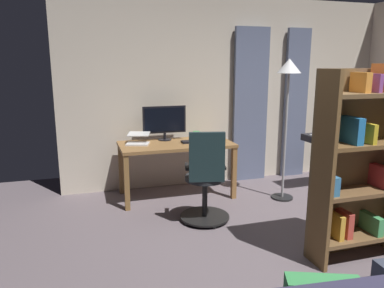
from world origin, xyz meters
TOP-DOWN VIEW (x-y plane):
  - ground_plane at (0.00, 0.00)m, footprint 6.82×6.82m
  - back_room_partition at (0.00, -2.62)m, footprint 4.88×0.10m
  - curtain_left_panel at (-1.04, -2.51)m, footprint 0.37×0.06m
  - curtain_right_panel at (-0.28, -2.51)m, footprint 0.53×0.06m
  - desk at (0.95, -2.12)m, footprint 1.46×0.70m
  - office_chair at (0.86, -1.21)m, footprint 0.56×0.56m
  - computer_monitor at (1.05, -2.36)m, footprint 0.58×0.18m
  - computer_keyboard at (0.67, -2.09)m, footprint 0.43×0.13m
  - laptop at (1.43, -2.21)m, footprint 0.36×0.37m
  - computer_mouse at (0.40, -2.39)m, footprint 0.06×0.10m
  - mug_coffee at (0.60, -2.38)m, footprint 0.14×0.09m
  - bookshelf at (-0.20, -0.14)m, footprint 0.87×0.30m
  - piano_keyboard at (-1.37, -1.80)m, footprint 1.17×0.38m
  - floor_lamp at (-0.35, -1.62)m, footprint 0.29×0.29m

SIDE VIEW (x-z plane):
  - ground_plane at x=0.00m, z-range 0.00..0.00m
  - office_chair at x=0.86m, z-range -0.05..1.00m
  - desk at x=0.95m, z-range 0.27..1.00m
  - piano_keyboard at x=-1.37m, z-range 0.33..1.13m
  - computer_keyboard at x=0.67m, z-range 0.72..0.75m
  - computer_mouse at x=0.40m, z-range 0.72..0.76m
  - mug_coffee at x=0.60m, z-range 0.72..0.82m
  - laptop at x=1.43m, z-range 0.71..0.84m
  - bookshelf at x=-0.20m, z-range -0.01..1.72m
  - computer_monitor at x=1.05m, z-range 0.76..1.21m
  - curtain_left_panel at x=-1.04m, z-range 0.00..2.25m
  - curtain_right_panel at x=-0.28m, z-range 0.00..2.25m
  - back_room_partition at x=0.00m, z-range 0.00..2.65m
  - floor_lamp at x=-0.35m, z-range 0.57..2.37m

